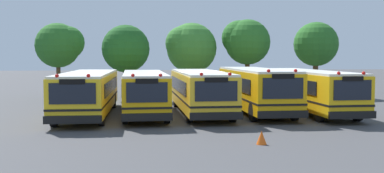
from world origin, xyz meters
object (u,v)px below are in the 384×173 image
tree_1 (125,48)px  tree_2 (189,47)px  tree_3 (245,41)px  tree_4 (316,45)px  school_bus_0 (88,91)px  school_bus_4 (309,89)px  school_bus_3 (255,88)px  tree_0 (61,45)px  school_bus_1 (144,91)px  traffic_cone (262,138)px  school_bus_2 (200,90)px

tree_1 → tree_2: 5.76m
tree_1 → tree_3: size_ratio=0.90×
tree_4 → school_bus_0: bearing=-149.6°
tree_3 → school_bus_4: bearing=-83.2°
school_bus_3 → tree_3: bearing=-100.4°
school_bus_3 → tree_2: (-2.69, 11.21, 2.69)m
tree_0 → tree_1: bearing=-9.5°
school_bus_1 → tree_2: size_ratio=1.63×
school_bus_4 → traffic_cone: school_bus_4 is taller
tree_3 → traffic_cone: (-4.27, -20.34, -4.38)m
school_bus_2 → tree_4: size_ratio=1.70×
school_bus_4 → traffic_cone: bearing=58.5°
tree_0 → tree_1: size_ratio=1.02×
school_bus_0 → tree_4: tree_4 is taller
tree_2 → school_bus_2: bearing=-93.5°
school_bus_2 → tree_3: tree_3 is taller
school_bus_2 → traffic_cone: bearing=95.7°
tree_1 → school_bus_4: bearing=-39.5°
school_bus_4 → tree_2: 13.22m
tree_0 → tree_3: (14.89, 0.91, 0.39)m
tree_1 → tree_4: 16.04m
school_bus_1 → school_bus_0: bearing=-2.2°
tree_0 → school_bus_1: bearing=-58.1°
traffic_cone → school_bus_0: bearing=128.6°
school_bus_0 → traffic_cone: size_ratio=21.10×
tree_0 → tree_2: (10.27, 1.43, -0.13)m
school_bus_1 → tree_3: tree_3 is taller
traffic_cone → school_bus_1: bearing=114.9°
tree_3 → traffic_cone: tree_3 is taller
tree_0 → tree_1: tree_0 is taller
tree_1 → traffic_cone: size_ratio=10.99×
school_bus_2 → tree_1: size_ratio=1.83×
school_bus_2 → tree_0: bearing=-46.2°
school_bus_1 → tree_2: bearing=-109.8°
tree_3 → school_bus_3: bearing=-100.2°
school_bus_1 → traffic_cone: 10.35m
school_bus_0 → tree_0: 10.88m
school_bus_2 → traffic_cone: 9.72m
school_bus_1 → tree_3: 14.35m
school_bus_2 → traffic_cone: school_bus_2 is taller
school_bus_4 → tree_1: tree_1 is taller
tree_2 → tree_4: bearing=-5.1°
school_bus_3 → tree_1: tree_1 is taller
tree_0 → tree_4: 20.97m
school_bus_0 → tree_1: size_ratio=1.92×
school_bus_0 → school_bus_1: size_ratio=1.11×
tree_4 → school_bus_3: bearing=-127.9°
school_bus_1 → traffic_cone: bearing=114.3°
school_bus_0 → tree_2: bearing=-120.7°
school_bus_2 → tree_2: tree_2 is taller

